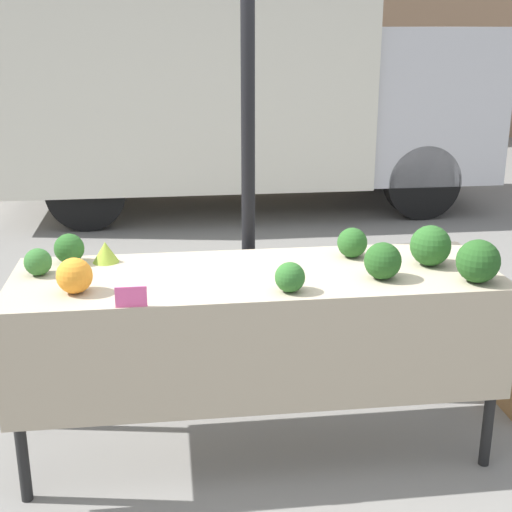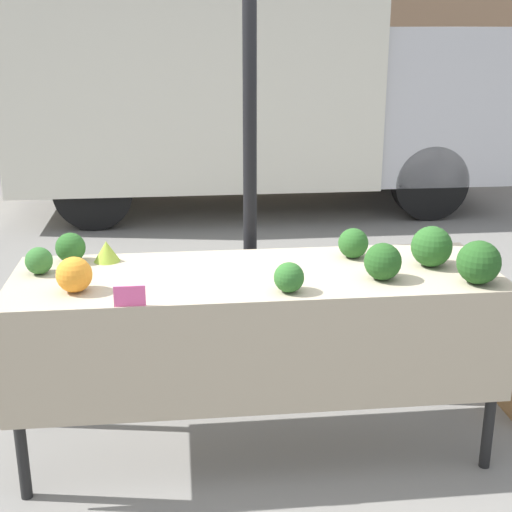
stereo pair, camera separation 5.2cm
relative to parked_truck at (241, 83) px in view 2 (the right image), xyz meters
name	(u,v)px [view 2 (the right image)]	position (x,y,z in m)	size (l,w,h in m)	color
ground_plane	(256,444)	(-0.37, -4.87, -1.37)	(40.00, 40.00, 0.00)	gray
tent_pole	(250,149)	(-0.35, -4.35, 0.00)	(0.07, 0.07, 2.74)	black
parked_truck	(241,83)	(0.00, 0.00, 0.00)	(5.17, 1.94, 2.57)	silver
market_table	(258,303)	(-0.37, -4.94, -0.60)	(2.20, 0.72, 0.89)	tan
orange_cauliflower	(74,275)	(-1.16, -5.02, -0.40)	(0.15, 0.15, 0.15)	orange
romanesco_head	(107,251)	(-1.06, -4.63, -0.43)	(0.12, 0.12, 0.10)	#93B238
broccoli_head_0	(70,248)	(-1.23, -4.62, -0.41)	(0.14, 0.14, 0.14)	#285B23
broccoli_head_1	(383,262)	(0.17, -5.02, -0.40)	(0.16, 0.16, 0.16)	#23511E
broccoli_head_2	(289,277)	(-0.26, -5.13, -0.42)	(0.13, 0.13, 0.13)	#2D6628
broccoli_head_3	(432,246)	(0.44, -4.86, -0.39)	(0.19, 0.19, 0.19)	#285B23
broccoli_head_4	(353,243)	(0.11, -4.70, -0.41)	(0.14, 0.14, 0.14)	#285B23
broccoli_head_5	(479,262)	(0.56, -5.11, -0.38)	(0.19, 0.19, 0.19)	#23511E
broccoli_head_6	(39,261)	(-1.34, -4.78, -0.42)	(0.12, 0.12, 0.12)	#336B2D
price_sign	(130,296)	(-0.92, -5.22, -0.44)	(0.13, 0.01, 0.09)	#F45B9E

